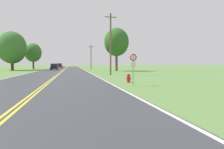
% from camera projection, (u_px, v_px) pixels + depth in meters
% --- Properties ---
extents(fire_hydrant, '(0.47, 0.31, 0.83)m').
position_uv_depth(fire_hydrant, '(129.00, 78.00, 18.66)').
color(fire_hydrant, red).
rests_on(fire_hydrant, ground).
extents(traffic_sign, '(0.60, 0.10, 2.57)m').
position_uv_depth(traffic_sign, '(133.00, 61.00, 15.91)').
color(traffic_sign, gray).
rests_on(traffic_sign, ground).
extents(utility_pole_midground, '(1.80, 0.24, 9.47)m').
position_uv_depth(utility_pole_midground, '(111.00, 43.00, 30.67)').
color(utility_pole_midground, brown).
rests_on(utility_pole_midground, ground).
extents(utility_pole_far, '(1.80, 0.24, 7.66)m').
position_uv_depth(utility_pole_far, '(91.00, 57.00, 63.22)').
color(utility_pole_far, brown).
rests_on(utility_pole_far, ground).
extents(tree_left_verge, '(5.82, 5.82, 10.21)m').
position_uv_depth(tree_left_verge, '(117.00, 42.00, 47.21)').
color(tree_left_verge, brown).
rests_on(tree_left_verge, ground).
extents(tree_behind_sign, '(7.24, 7.24, 10.08)m').
position_uv_depth(tree_behind_sign, '(12.00, 48.00, 51.49)').
color(tree_behind_sign, '#473828').
rests_on(tree_behind_sign, ground).
extents(tree_mid_treeline, '(4.94, 4.94, 7.92)m').
position_uv_depth(tree_mid_treeline, '(33.00, 53.00, 60.10)').
color(tree_mid_treeline, '#473828').
rests_on(tree_mid_treeline, ground).
extents(car_black_suv_approaching, '(2.10, 4.75, 1.78)m').
position_uv_depth(car_black_suv_approaching, '(54.00, 67.00, 55.64)').
color(car_black_suv_approaching, black).
rests_on(car_black_suv_approaching, ground).
extents(car_maroon_suv_mid_near, '(2.11, 4.55, 1.83)m').
position_uv_depth(car_maroon_suv_mid_near, '(60.00, 66.00, 77.44)').
color(car_maroon_suv_mid_near, black).
rests_on(car_maroon_suv_mid_near, ground).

